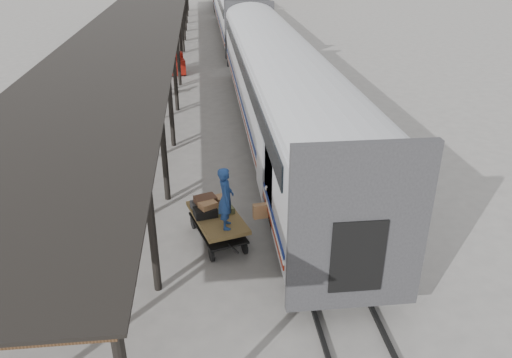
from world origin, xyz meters
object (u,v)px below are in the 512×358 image
object	(u,v)px
porter	(226,198)
luggage_tug	(177,65)
pedestrian	(151,85)
baggage_cart	(217,222)

from	to	relation	value
porter	luggage_tug	bearing A→B (deg)	6.77
porter	pedestrian	bearing A→B (deg)	13.37
luggage_tug	porter	world-z (taller)	porter
baggage_cart	pedestrian	bearing A→B (deg)	85.82
luggage_tug	pedestrian	size ratio (longest dim) A/B	0.95
pedestrian	baggage_cart	bearing A→B (deg)	109.14
luggage_tug	porter	xyz separation A→B (m)	(2.14, -21.28, 1.14)
luggage_tug	porter	bearing A→B (deg)	-93.13
porter	pedestrian	size ratio (longest dim) A/B	1.03
luggage_tug	porter	size ratio (longest dim) A/B	0.92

